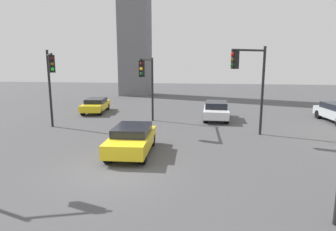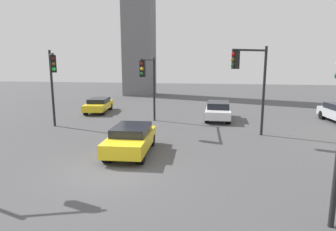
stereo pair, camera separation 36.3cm
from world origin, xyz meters
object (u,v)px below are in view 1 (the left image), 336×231
Objects in this scene: traffic_light_2 at (250,74)px; car_2 at (96,105)px; car_1 at (132,139)px; car_3 at (216,110)px; traffic_light_1 at (148,76)px; traffic_light_4 at (51,74)px.

car_2 is at bearing -65.75° from traffic_light_2.
car_1 is 1.00× the size of car_3.
car_3 is (4.44, 9.21, 0.00)m from car_1.
traffic_light_1 reaches higher than car_3.
car_3 is at bearing 152.03° from car_1.
traffic_light_2 is (6.49, -1.93, 0.27)m from traffic_light_1.
traffic_light_4 is (-5.79, -2.22, 0.19)m from traffic_light_1.
car_2 is (-6.16, 11.04, -0.06)m from car_1.
traffic_light_2 is 6.25m from car_3.
car_3 is at bearing 122.40° from traffic_light_1.
traffic_light_2 is 1.03× the size of traffic_light_4.
traffic_light_2 is 14.49m from car_2.
car_2 is (-5.79, 5.08, -2.85)m from traffic_light_1.
car_1 is (6.15, -3.74, -2.99)m from traffic_light_4.
car_2 is 10.76m from car_3.
traffic_light_4 is 1.24× the size of car_3.
traffic_light_4 reaches higher than car_3.
traffic_light_1 is at bearing 41.93° from car_2.
car_3 is at bearing 73.38° from car_2.
traffic_light_2 is 12.29m from traffic_light_4.
traffic_light_4 is at bearing -6.79° from car_2.
traffic_light_1 is at bearing 77.62° from traffic_light_4.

